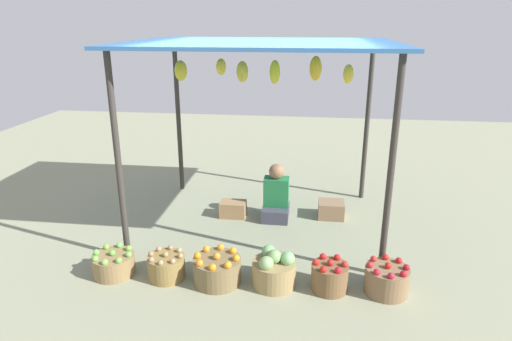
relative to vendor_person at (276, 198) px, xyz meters
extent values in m
plane|color=gray|center=(-0.18, -0.20, -0.30)|extent=(14.00, 14.00, 0.00)
cylinder|color=#38332D|center=(-1.62, -1.31, 0.87)|extent=(0.07, 0.07, 2.34)
cylinder|color=#38332D|center=(1.26, -1.31, 0.87)|extent=(0.07, 0.07, 2.34)
cylinder|color=#38332D|center=(-1.62, 0.91, 0.87)|extent=(0.07, 0.07, 2.34)
cylinder|color=#38332D|center=(1.26, 0.91, 0.87)|extent=(0.07, 0.07, 2.34)
cube|color=teal|center=(-0.18, -0.20, 2.07)|extent=(3.17, 2.53, 0.04)
ellipsoid|color=yellow|center=(-1.16, -0.32, 1.74)|extent=(0.15, 0.15, 0.25)
ellipsoid|color=yellow|center=(-0.77, 0.20, 1.74)|extent=(0.13, 0.13, 0.21)
ellipsoid|color=gold|center=(-0.40, -0.33, 1.74)|extent=(0.14, 0.14, 0.25)
ellipsoid|color=yellow|center=(-0.01, -0.32, 1.74)|extent=(0.13, 0.13, 0.28)
ellipsoid|color=yellow|center=(0.47, 0.16, 1.74)|extent=(0.16, 0.16, 0.31)
ellipsoid|color=yellow|center=(0.84, -0.40, 1.74)|extent=(0.12, 0.12, 0.22)
cube|color=#3C3D4A|center=(0.00, -0.03, -0.21)|extent=(0.36, 0.44, 0.18)
cube|color=#216F3C|center=(0.00, 0.02, 0.08)|extent=(0.34, 0.22, 0.40)
sphere|color=#8E6448|center=(0.00, 0.02, 0.38)|extent=(0.21, 0.21, 0.21)
cylinder|color=olive|center=(-1.62, -1.67, -0.18)|extent=(0.45, 0.45, 0.23)
sphere|color=#62B045|center=(-1.62, -1.67, -0.04)|extent=(0.07, 0.07, 0.07)
sphere|color=#6EAD48|center=(-1.44, -1.67, -0.05)|extent=(0.07, 0.07, 0.07)
sphere|color=#74AD3F|center=(-1.49, -1.54, -0.05)|extent=(0.07, 0.07, 0.07)
sphere|color=#65BB4D|center=(-1.62, -1.49, -0.05)|extent=(0.07, 0.07, 0.07)
sphere|color=#72A83D|center=(-1.75, -1.54, -0.05)|extent=(0.07, 0.07, 0.07)
sphere|color=#62BB4A|center=(-1.81, -1.67, -0.05)|extent=(0.07, 0.07, 0.07)
sphere|color=#6AB247|center=(-1.75, -1.80, -0.05)|extent=(0.07, 0.07, 0.07)
sphere|color=#74B848|center=(-1.62, -1.85, -0.05)|extent=(0.07, 0.07, 0.07)
sphere|color=#70B845|center=(-1.49, -1.80, -0.05)|extent=(0.07, 0.07, 0.07)
cylinder|color=olive|center=(-1.03, -1.66, -0.17)|extent=(0.40, 0.40, 0.25)
sphere|color=#A6824D|center=(-1.03, -1.66, -0.02)|extent=(0.06, 0.06, 0.06)
sphere|color=#968151|center=(-0.87, -1.66, -0.03)|extent=(0.06, 0.06, 0.06)
sphere|color=#9C895D|center=(-0.92, -1.55, -0.03)|extent=(0.06, 0.06, 0.06)
sphere|color=#957552|center=(-1.03, -1.50, -0.03)|extent=(0.06, 0.06, 0.06)
sphere|color=tan|center=(-1.14, -1.55, -0.03)|extent=(0.06, 0.06, 0.06)
sphere|color=#94764E|center=(-1.19, -1.66, -0.03)|extent=(0.06, 0.06, 0.06)
sphere|color=#A57C60|center=(-1.14, -1.78, -0.03)|extent=(0.06, 0.06, 0.06)
sphere|color=#978353|center=(-1.03, -1.82, -0.03)|extent=(0.06, 0.06, 0.06)
sphere|color=#A3835B|center=(-0.92, -1.78, -0.03)|extent=(0.06, 0.06, 0.06)
cylinder|color=brown|center=(-0.47, -1.67, -0.16)|extent=(0.50, 0.50, 0.27)
sphere|color=orange|center=(-0.47, -1.67, 0.00)|extent=(0.08, 0.08, 0.08)
sphere|color=orange|center=(-0.27, -1.67, 0.00)|extent=(0.08, 0.08, 0.08)
sphere|color=orange|center=(-0.33, -1.53, 0.00)|extent=(0.08, 0.08, 0.08)
sphere|color=orange|center=(-0.47, -1.47, 0.00)|extent=(0.08, 0.08, 0.08)
sphere|color=orange|center=(-0.62, -1.53, 0.00)|extent=(0.08, 0.08, 0.08)
sphere|color=orange|center=(-0.68, -1.67, 0.00)|extent=(0.08, 0.08, 0.08)
sphere|color=orange|center=(-0.62, -1.82, 0.00)|extent=(0.08, 0.08, 0.08)
sphere|color=orange|center=(-0.47, -1.88, 0.00)|extent=(0.08, 0.08, 0.08)
sphere|color=orange|center=(-0.33, -1.82, 0.00)|extent=(0.08, 0.08, 0.08)
cylinder|color=#947B4D|center=(0.12, -1.65, -0.16)|extent=(0.46, 0.46, 0.27)
sphere|color=#779E60|center=(0.12, -1.65, 0.03)|extent=(0.15, 0.15, 0.15)
sphere|color=#79AF6F|center=(0.26, -1.65, 0.02)|extent=(0.15, 0.15, 0.15)
sphere|color=#70AB69|center=(0.05, -1.53, 0.02)|extent=(0.15, 0.15, 0.15)
sphere|color=#81A866|center=(0.05, -1.77, 0.02)|extent=(0.15, 0.15, 0.15)
cylinder|color=brown|center=(0.69, -1.66, -0.16)|extent=(0.37, 0.37, 0.28)
sphere|color=red|center=(0.69, -1.66, 0.01)|extent=(0.07, 0.07, 0.07)
sphere|color=red|center=(0.84, -1.66, 0.00)|extent=(0.07, 0.07, 0.07)
sphere|color=red|center=(0.77, -1.54, 0.00)|extent=(0.07, 0.07, 0.07)
sphere|color=red|center=(0.62, -1.54, 0.00)|extent=(0.07, 0.07, 0.07)
sphere|color=red|center=(0.55, -1.66, 0.00)|extent=(0.07, 0.07, 0.07)
sphere|color=red|center=(0.62, -1.79, 0.00)|extent=(0.07, 0.07, 0.07)
sphere|color=red|center=(0.77, -1.79, 0.00)|extent=(0.07, 0.07, 0.07)
cylinder|color=#7F6143|center=(1.26, -1.64, -0.16)|extent=(0.44, 0.44, 0.28)
sphere|color=red|center=(1.26, -1.64, 0.01)|extent=(0.07, 0.07, 0.07)
sphere|color=#AD1721|center=(1.44, -1.64, 0.00)|extent=(0.07, 0.07, 0.07)
sphere|color=red|center=(1.39, -1.51, 0.00)|extent=(0.07, 0.07, 0.07)
sphere|color=#B21F1A|center=(1.26, -1.46, 0.00)|extent=(0.07, 0.07, 0.07)
sphere|color=red|center=(1.14, -1.51, 0.00)|extent=(0.07, 0.07, 0.07)
sphere|color=#AC2328|center=(1.08, -1.64, 0.00)|extent=(0.07, 0.07, 0.07)
sphere|color=red|center=(1.14, -1.77, 0.00)|extent=(0.07, 0.07, 0.07)
sphere|color=#A81B2C|center=(1.26, -1.82, 0.00)|extent=(0.07, 0.07, 0.07)
sphere|color=red|center=(1.39, -1.77, 0.00)|extent=(0.07, 0.07, 0.07)
cube|color=#8A6A4C|center=(0.76, 0.11, -0.18)|extent=(0.36, 0.31, 0.23)
cube|color=#97734D|center=(-0.60, -0.04, -0.19)|extent=(0.35, 0.25, 0.22)
camera|label=1|loc=(0.45, -5.64, 2.34)|focal=31.05mm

